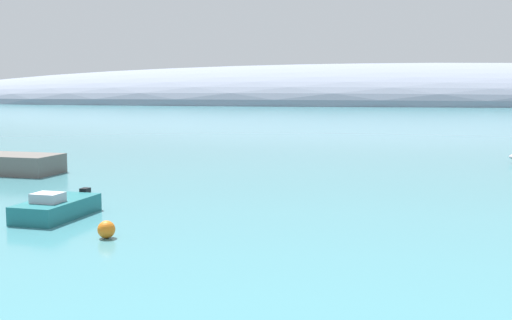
% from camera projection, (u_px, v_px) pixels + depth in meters
% --- Properties ---
extents(distant_ridge, '(385.37, 86.11, 27.71)m').
position_uv_depth(distant_ridge, '(413.00, 103.00, 215.18)').
color(distant_ridge, gray).
rests_on(distant_ridge, ground).
extents(motorboat_teal_foreground, '(2.48, 4.66, 1.16)m').
position_uv_depth(motorboat_teal_foreground, '(57.00, 208.00, 26.54)').
color(motorboat_teal_foreground, '#1E6B70').
rests_on(motorboat_teal_foreground, water).
extents(mooring_buoy_orange, '(0.66, 0.66, 0.66)m').
position_uv_depth(mooring_buoy_orange, '(106.00, 229.00, 22.88)').
color(mooring_buoy_orange, orange).
rests_on(mooring_buoy_orange, water).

